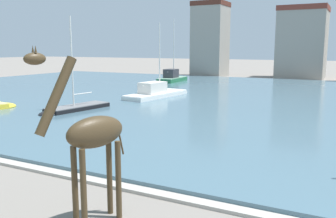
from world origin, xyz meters
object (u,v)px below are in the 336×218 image
giraffe_statue (91,136)px  sailboat_green (173,79)px  sailboat_white (159,93)px  sailboat_black (72,109)px

giraffe_statue → sailboat_green: size_ratio=0.57×
sailboat_white → giraffe_statue: bearing=-65.4°
sailboat_black → sailboat_white: (1.85, 10.17, 0.20)m
sailboat_black → sailboat_green: (-4.05, 25.08, 0.30)m
sailboat_white → sailboat_green: bearing=111.6°
giraffe_statue → sailboat_green: (-16.58, 38.18, -1.90)m
sailboat_green → giraffe_statue: bearing=-66.5°
giraffe_statue → sailboat_black: size_ratio=0.69×
sailboat_white → sailboat_black: bearing=-100.3°
giraffe_statue → sailboat_white: size_ratio=0.56×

